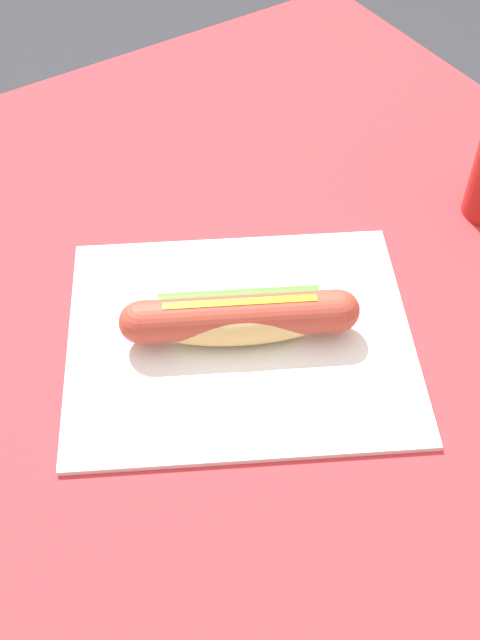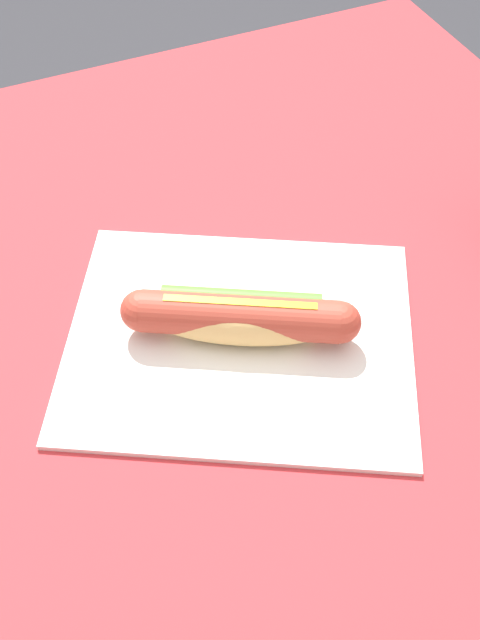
% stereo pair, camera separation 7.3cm
% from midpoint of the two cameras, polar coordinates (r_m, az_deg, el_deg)
% --- Properties ---
extents(ground_plane, '(6.00, 6.00, 0.00)m').
position_cam_midpoint_polar(ground_plane, '(1.40, -4.51, -21.15)').
color(ground_plane, '#2D2D33').
rests_on(ground_plane, ground).
extents(dining_table, '(1.14, 0.99, 0.73)m').
position_cam_midpoint_polar(dining_table, '(0.85, -7.01, -7.28)').
color(dining_table, brown).
rests_on(dining_table, ground).
extents(paper_wrapper, '(0.42, 0.40, 0.01)m').
position_cam_midpoint_polar(paper_wrapper, '(0.75, -2.78, -1.50)').
color(paper_wrapper, silver).
rests_on(paper_wrapper, dining_table).
extents(hot_dog, '(0.21, 0.13, 0.05)m').
position_cam_midpoint_polar(hot_dog, '(0.73, -2.87, 0.06)').
color(hot_dog, '#DBB26B').
rests_on(hot_dog, paper_wrapper).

